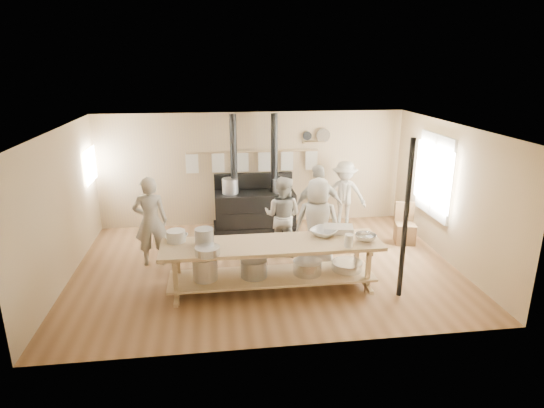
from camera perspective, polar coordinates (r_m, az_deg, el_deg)
name	(u,v)px	position (r m, az deg, el deg)	size (l,w,h in m)	color
ground	(266,267)	(8.59, -0.79, -7.88)	(7.00, 7.00, 0.00)	brown
room_shell	(265,183)	(8.03, -0.84, 2.65)	(7.00, 7.00, 7.00)	tan
window_right	(435,176)	(9.63, 19.72, 3.38)	(0.09, 1.50, 1.65)	beige
left_opening	(91,165)	(10.25, -21.81, 4.54)	(0.00, 0.90, 0.90)	white
stove	(255,206)	(10.36, -2.20, -0.27)	(1.90, 0.75, 2.60)	black
towel_rail	(253,159)	(10.37, -2.38, 5.71)	(3.00, 0.04, 0.47)	tan
back_wall_shelf	(316,138)	(10.55, 5.60, 8.27)	(0.63, 0.14, 0.32)	tan
prep_table	(271,261)	(7.56, -0.07, -7.22)	(3.60, 0.90, 0.85)	tan
support_post	(406,221)	(7.40, 16.42, -2.02)	(0.08, 0.08, 2.60)	black
cook_far_left	(151,221)	(8.68, -14.97, -2.13)	(0.62, 0.41, 1.70)	#A49F91
cook_left	(283,216)	(8.90, 1.34, -1.47)	(0.77, 0.60, 1.58)	#A49F91
cook_center	(317,223)	(8.38, 5.70, -2.38)	(0.83, 0.54, 1.69)	#A49F91
cook_right	(318,207)	(9.20, 5.83, -0.39)	(1.02, 0.42, 1.74)	#A49F91
cook_by_window	(344,194)	(10.50, 9.05, 1.20)	(0.99, 0.57, 1.54)	#A49F91
chair	(405,231)	(9.99, 16.31, -3.31)	(0.47, 0.47, 0.85)	#503A20
bowl_white_a	(177,238)	(7.69, -11.89, -4.15)	(0.35, 0.35, 0.09)	white
bowl_steel_a	(177,237)	(7.69, -11.89, -4.09)	(0.33, 0.33, 0.10)	silver
bowl_white_b	(324,232)	(7.78, 6.54, -3.52)	(0.44, 0.44, 0.11)	white
bowl_steel_b	(365,237)	(7.66, 11.65, -4.13)	(0.35, 0.35, 0.11)	silver
roasting_pan	(338,229)	(7.94, 8.32, -3.16)	(0.50, 0.33, 0.11)	#B2B2B7
mixing_bowl_large	(207,251)	(7.05, -8.11, -5.83)	(0.39, 0.39, 0.12)	silver
bucket_galv	(204,237)	(7.38, -8.50, -4.10)	(0.30, 0.30, 0.28)	gray
deep_bowl_enamel	(176,236)	(7.61, -11.95, -3.97)	(0.31, 0.31, 0.19)	white
pitcher	(349,241)	(7.33, 9.63, -4.57)	(0.14, 0.14, 0.22)	white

